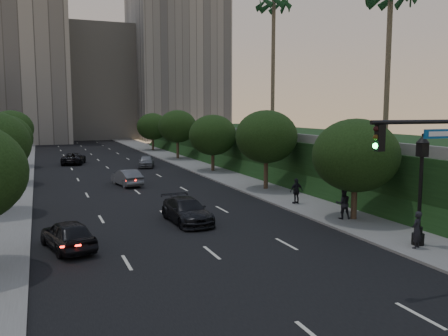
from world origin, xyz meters
name	(u,v)px	position (x,y,z in m)	size (l,w,h in m)	color
ground	(257,290)	(0.00, 0.00, 0.00)	(160.00, 160.00, 0.00)	black
road_surface	(123,180)	(0.00, 30.00, 0.01)	(16.00, 140.00, 0.02)	black
sidewalk_right	(222,174)	(10.25, 30.00, 0.07)	(4.50, 140.00, 0.15)	slate
sidewalk_left	(6,186)	(-10.25, 30.00, 0.07)	(4.50, 140.00, 0.15)	slate
embankment	(330,154)	(22.00, 28.00, 2.00)	(18.00, 90.00, 4.00)	black
parapet_wall	(259,134)	(13.50, 28.00, 4.35)	(0.35, 90.00, 0.70)	slate
office_block_left	(0,64)	(-14.00, 92.00, 16.00)	(26.00, 20.00, 32.00)	gray
office_block_mid	(96,84)	(6.00, 102.00, 13.00)	(22.00, 18.00, 26.00)	#ABA79C
office_block_right	(176,63)	(24.00, 96.00, 18.00)	(20.00, 22.00, 36.00)	gray
tree_right_a	(356,155)	(10.30, 8.00, 4.02)	(5.20, 5.20, 6.24)	#38281C
tree_right_b	(266,137)	(10.30, 20.00, 4.52)	(5.20, 5.20, 6.74)	#38281C
tree_right_c	(213,135)	(10.30, 33.00, 4.02)	(5.20, 5.20, 6.24)	#38281C
tree_right_d	(177,126)	(10.30, 47.00, 4.52)	(5.20, 5.20, 6.74)	#38281C
tree_right_e	(153,127)	(10.30, 62.00, 4.02)	(5.20, 5.20, 6.24)	#38281C
tree_left_c	(3,139)	(-10.30, 31.00, 4.21)	(5.00, 5.00, 6.34)	#38281C
tree_left_d	(11,129)	(-10.30, 45.00, 4.58)	(5.00, 5.00, 6.71)	#38281C
palm_far	(274,4)	(16.00, 30.00, 17.64)	(3.20, 3.20, 15.50)	#4C4233
street_lamp	(420,195)	(9.77, 2.18, 2.63)	(0.64, 0.64, 5.62)	black
sedan_near_left	(68,235)	(-6.28, 8.08, 0.75)	(1.76, 4.37, 1.49)	black
sedan_mid_left	(127,178)	(-0.19, 26.73, 0.74)	(1.56, 4.47, 1.47)	#56595E
sedan_far_left	(74,158)	(-3.40, 46.19, 0.72)	(2.39, 5.19, 1.44)	black
sedan_near_right	(187,211)	(0.70, 11.31, 0.73)	(2.05, 5.03, 1.46)	black
sedan_far_right	(146,161)	(4.36, 39.59, 0.73)	(1.72, 4.28, 1.46)	slate
pedestrian_a	(417,230)	(9.24, 1.74, 1.05)	(0.65, 0.43, 1.79)	black
pedestrian_b	(343,203)	(9.66, 8.21, 1.09)	(0.92, 0.71, 1.88)	black
pedestrian_c	(296,191)	(9.41, 13.38, 1.05)	(1.06, 0.44, 1.81)	black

